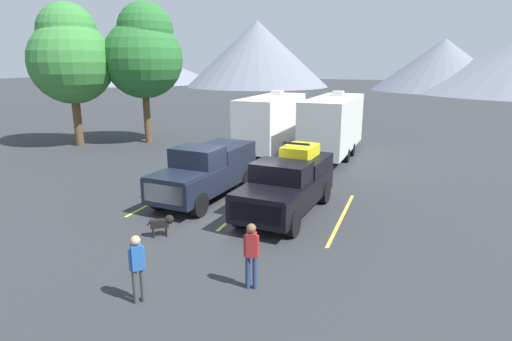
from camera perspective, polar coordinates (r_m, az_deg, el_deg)
name	(u,v)px	position (r m, az deg, el deg)	size (l,w,h in m)	color
ground_plane	(238,213)	(15.89, -2.47, -5.85)	(240.00, 240.00, 0.00)	#2D3033
pickup_truck_a	(207,170)	(17.51, -6.68, 0.07)	(2.46, 5.79, 2.26)	black
pickup_truck_b	(288,183)	(15.71, 4.41, -1.64)	(2.55, 5.61, 2.54)	black
lot_stripe_a	(166,195)	(18.35, -12.13, -3.32)	(0.12, 5.50, 0.01)	gold
lot_stripe_b	(247,206)	(16.70, -1.21, -4.79)	(0.12, 5.50, 0.01)	gold
lot_stripe_c	(342,218)	(15.78, 11.56, -6.29)	(0.12, 5.50, 0.01)	gold
camper_trailer_a	(272,121)	(25.83, 2.12, 6.71)	(2.51, 8.04, 3.78)	white
camper_trailer_b	(333,124)	(25.06, 10.41, 6.29)	(2.54, 8.57, 3.82)	silver
person_a	(251,252)	(10.56, -0.64, -10.97)	(0.38, 0.26, 1.74)	navy
person_b	(137,264)	(10.37, -15.83, -12.18)	(0.32, 0.32, 1.70)	#3F3F42
dog	(163,222)	(14.09, -12.49, -6.90)	(0.74, 0.60, 0.70)	black
tree_a	(144,52)	(30.07, -15.01, 15.30)	(5.25, 5.25, 9.37)	brown
tree_b	(70,55)	(30.57, -23.92, 14.16)	(5.34, 5.34, 9.22)	brown
mountain_ridge	(389,61)	(93.15, 17.66, 14.04)	(156.39, 50.70, 14.13)	slate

